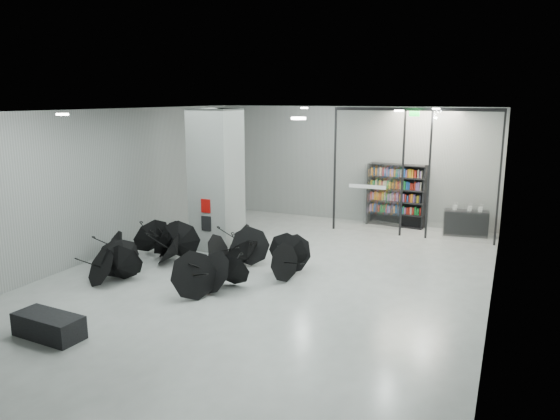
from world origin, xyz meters
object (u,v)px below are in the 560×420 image
at_px(column, 217,180).
at_px(umbrella_cluster, 193,258).
at_px(shop_counter, 466,223).
at_px(bench, 49,326).
at_px(bookshelf, 396,195).

bearing_deg(column, umbrella_cluster, -76.73).
height_order(shop_counter, umbrella_cluster, umbrella_cluster).
xyz_separation_m(bench, umbrella_cluster, (0.31, 4.33, 0.09)).
relative_size(bench, bookshelf, 0.63).
xyz_separation_m(bench, bookshelf, (4.01, 11.16, 0.84)).
bearing_deg(bench, bookshelf, 74.04).
distance_m(bookshelf, shop_counter, 2.43).
xyz_separation_m(column, bench, (0.18, -6.41, -1.78)).
bearing_deg(umbrella_cluster, column, 103.27).
height_order(column, umbrella_cluster, column).
relative_size(bench, umbrella_cluster, 0.24).
xyz_separation_m(column, umbrella_cluster, (0.49, -2.08, -1.69)).
height_order(bookshelf, shop_counter, bookshelf).
xyz_separation_m(bench, shop_counter, (6.31, 10.77, 0.19)).
bearing_deg(bench, column, 95.43).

